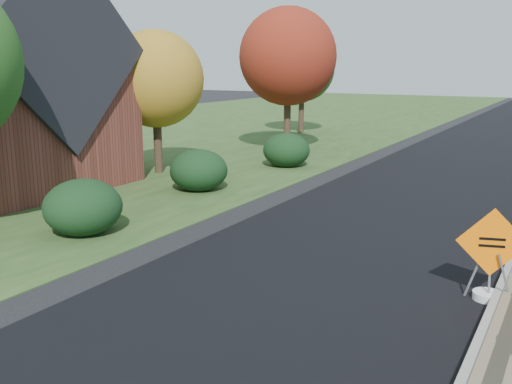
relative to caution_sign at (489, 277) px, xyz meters
The scene contains 9 objects.
grass_verge_near 27.69m from the caution_sign, 146.54° to the left, with size 30.00×120.00×0.03m, color #2A451D.
milled_overlay 15.67m from the caution_sign, 102.91° to the left, with size 7.20×120.00×0.01m, color black.
hedge_south 10.13m from the caution_sign, behind, with size 2.09×2.09×1.52m, color black.
hedge_mid 11.84m from the caution_sign, 153.59° to the left, with size 2.09×2.09×1.52m, color black.
hedge_north 15.13m from the caution_sign, 131.88° to the left, with size 2.09×2.09×1.52m, color black.
tree_near_yellow 16.23m from the caution_sign, 152.75° to the left, with size 3.96×3.96×5.88m.
tree_near_red 19.97m from the caution_sign, 128.41° to the left, with size 4.95×4.95×7.35m.
tree_near_back 27.99m from the caution_sign, 122.99° to the left, with size 4.29×4.29×6.37m.
caution_sign is the anchor object (origin of this frame).
Camera 1 is at (0.36, -16.48, 4.47)m, focal length 40.00 mm.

